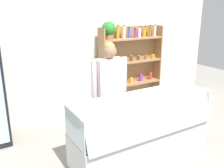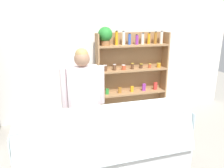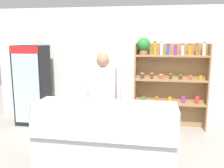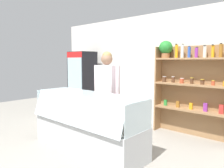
% 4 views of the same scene
% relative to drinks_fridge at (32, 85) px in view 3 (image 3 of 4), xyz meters
% --- Properties ---
extents(ground_plane, '(12.00, 12.00, 0.00)m').
position_rel_drinks_fridge_xyz_m(ground_plane, '(2.28, -1.59, -0.92)').
color(ground_plane, gray).
extents(back_wall, '(6.80, 0.10, 2.70)m').
position_rel_drinks_fridge_xyz_m(back_wall, '(2.28, 0.55, 0.43)').
color(back_wall, white).
rests_on(back_wall, ground).
extents(drinks_fridge, '(0.70, 0.57, 1.83)m').
position_rel_drinks_fridge_xyz_m(drinks_fridge, '(0.00, 0.00, 0.00)').
color(drinks_fridge, black).
rests_on(drinks_fridge, ground).
extents(shelving_unit, '(1.58, 0.30, 2.01)m').
position_rel_drinks_fridge_xyz_m(shelving_unit, '(3.06, 0.27, 0.24)').
color(shelving_unit, '#9E754C').
rests_on(shelving_unit, ground).
extents(deli_display_case, '(2.22, 0.76, 1.01)m').
position_rel_drinks_fridge_xyz_m(deli_display_case, '(2.05, -1.64, -0.60)').
color(deli_display_case, silver).
rests_on(deli_display_case, ground).
extents(shop_clerk, '(0.67, 0.25, 1.76)m').
position_rel_drinks_fridge_xyz_m(shop_clerk, '(1.88, -0.95, 0.14)').
color(shop_clerk, '#4C4233').
rests_on(shop_clerk, ground).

